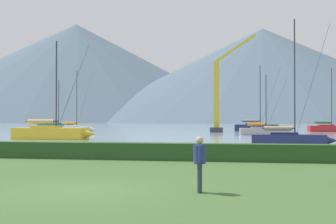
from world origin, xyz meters
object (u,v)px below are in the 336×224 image
(sailboat_slip_6, at_px, (51,132))
(sailboat_slip_4, at_px, (257,127))
(person_seated_viewer, at_px, (200,160))
(sailboat_slip_1, at_px, (74,128))
(sailboat_slip_5, at_px, (56,126))
(sailboat_slip_12, at_px, (290,139))
(sailboat_slip_7, at_px, (263,131))
(sailboat_slip_2, at_px, (329,128))
(dock_crane, at_px, (218,100))

(sailboat_slip_6, bearing_deg, sailboat_slip_4, 62.23)
(person_seated_viewer, bearing_deg, sailboat_slip_1, 105.94)
(sailboat_slip_5, bearing_deg, sailboat_slip_12, -52.77)
(sailboat_slip_1, xyz_separation_m, sailboat_slip_7, (31.69, -11.32, -0.03))
(sailboat_slip_5, bearing_deg, sailboat_slip_6, -68.34)
(sailboat_slip_2, xyz_separation_m, sailboat_slip_7, (-11.31, -19.60, -0.08))
(sailboat_slip_6, bearing_deg, person_seated_viewer, -58.98)
(sailboat_slip_12, distance_m, dock_crane, 40.58)
(sailboat_slip_4, bearing_deg, dock_crane, -118.73)
(sailboat_slip_6, xyz_separation_m, dock_crane, (15.28, 31.24, 4.54))
(sailboat_slip_12, bearing_deg, sailboat_slip_7, 96.18)
(sailboat_slip_7, height_order, person_seated_viewer, sailboat_slip_7)
(sailboat_slip_4, bearing_deg, sailboat_slip_6, -112.12)
(sailboat_slip_7, bearing_deg, sailboat_slip_6, -148.14)
(sailboat_slip_12, xyz_separation_m, dock_crane, (-9.09, 39.27, 4.71))
(person_seated_viewer, bearing_deg, sailboat_slip_6, 111.77)
(sailboat_slip_5, height_order, person_seated_viewer, sailboat_slip_5)
(sailboat_slip_12, bearing_deg, person_seated_viewer, -97.09)
(sailboat_slip_1, distance_m, person_seated_viewer, 70.16)
(sailboat_slip_4, height_order, sailboat_slip_5, sailboat_slip_4)
(sailboat_slip_4, bearing_deg, sailboat_slip_5, 176.30)
(sailboat_slip_2, bearing_deg, sailboat_slip_7, -127.02)
(sailboat_slip_7, bearing_deg, sailboat_slip_2, 52.75)
(sailboat_slip_5, distance_m, sailboat_slip_6, 51.86)
(sailboat_slip_4, xyz_separation_m, sailboat_slip_6, (-21.61, -40.36, 0.00))
(sailboat_slip_1, height_order, person_seated_viewer, sailboat_slip_1)
(sailboat_slip_4, xyz_separation_m, person_seated_viewer, (-1.41, -74.47, 0.23))
(sailboat_slip_7, bearing_deg, sailboat_slip_1, 153.08)
(sailboat_slip_1, xyz_separation_m, sailboat_slip_2, (43.00, 8.28, 0.04))
(sailboat_slip_4, relative_size, sailboat_slip_12, 1.16)
(sailboat_slip_4, relative_size, sailboat_slip_5, 1.14)
(sailboat_slip_1, height_order, sailboat_slip_4, sailboat_slip_4)
(sailboat_slip_12, bearing_deg, sailboat_slip_2, 80.43)
(sailboat_slip_6, bearing_deg, dock_crane, 64.33)
(sailboat_slip_6, xyz_separation_m, person_seated_viewer, (20.20, -34.11, 0.23))
(sailboat_slip_2, xyz_separation_m, sailboat_slip_4, (-12.15, 2.50, 0.09))
(person_seated_viewer, xyz_separation_m, dock_crane, (-4.92, 65.36, 4.32))
(sailboat_slip_1, bearing_deg, sailboat_slip_5, 129.92)
(sailboat_slip_4, distance_m, dock_crane, 11.99)
(sailboat_slip_2, height_order, sailboat_slip_7, sailboat_slip_2)
(dock_crane, bearing_deg, sailboat_slip_2, 19.69)
(sailboat_slip_12, bearing_deg, sailboat_slip_5, 130.92)
(sailboat_slip_2, relative_size, dock_crane, 0.68)
(sailboat_slip_4, height_order, sailboat_slip_6, sailboat_slip_4)
(sailboat_slip_4, distance_m, sailboat_slip_5, 42.80)
(sailboat_slip_7, relative_size, dock_crane, 0.51)
(sailboat_slip_1, relative_size, sailboat_slip_2, 0.95)
(sailboat_slip_4, bearing_deg, sailboat_slip_2, -5.59)
(sailboat_slip_5, distance_m, sailboat_slip_7, 52.07)
(sailboat_slip_1, distance_m, sailboat_slip_12, 50.43)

